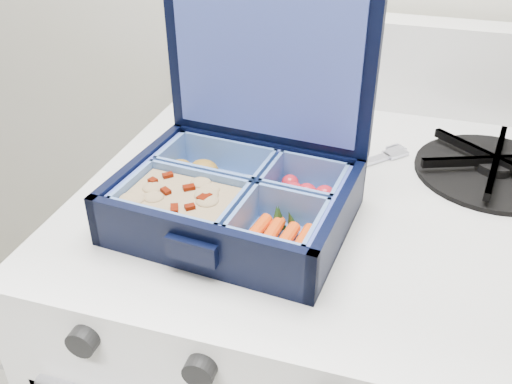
% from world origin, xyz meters
% --- Properties ---
extents(bento_box, '(0.24, 0.20, 0.05)m').
position_xyz_m(bento_box, '(0.46, 1.60, 0.84)').
color(bento_box, black).
rests_on(bento_box, stove).
extents(burner_grate, '(0.24, 0.24, 0.03)m').
position_xyz_m(burner_grate, '(0.73, 1.78, 0.83)').
color(burner_grate, black).
rests_on(burner_grate, stove).
extents(burner_grate_rear, '(0.16, 0.16, 0.02)m').
position_xyz_m(burner_grate_rear, '(0.39, 1.87, 0.82)').
color(burner_grate_rear, black).
rests_on(burner_grate_rear, stove).
extents(fork, '(0.14, 0.14, 0.01)m').
position_xyz_m(fork, '(0.55, 1.74, 0.82)').
color(fork, silver).
rests_on(fork, stove).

